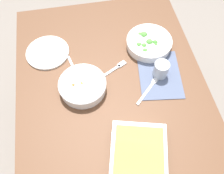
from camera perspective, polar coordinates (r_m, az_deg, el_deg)
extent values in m
plane|color=slate|center=(1.89, 0.00, -11.78)|extent=(6.00, 6.00, 0.00)
cube|color=brown|center=(1.23, 0.00, -0.48)|extent=(1.20, 0.90, 0.04)
cylinder|color=brown|center=(1.86, -15.10, 5.86)|extent=(0.06, 0.06, 0.70)
cylinder|color=brown|center=(1.91, 8.71, 9.39)|extent=(0.06, 0.06, 0.70)
cube|color=#4C5670|center=(1.27, 10.55, 2.76)|extent=(0.30, 0.24, 0.00)
cylinder|color=white|center=(1.19, -6.55, 0.19)|extent=(0.21, 0.21, 0.05)
torus|color=white|center=(1.17, -6.66, 0.79)|extent=(0.22, 0.22, 0.01)
cylinder|color=olive|center=(1.19, -6.56, 0.26)|extent=(0.18, 0.18, 0.03)
sphere|color=olive|center=(1.18, -7.39, 0.73)|extent=(0.01, 0.01, 0.01)
sphere|color=silver|center=(1.18, -6.40, 0.82)|extent=(0.02, 0.02, 0.02)
sphere|color=silver|center=(1.18, -7.05, 0.99)|extent=(0.02, 0.02, 0.02)
sphere|color=#C66633|center=(1.17, -8.59, 0.29)|extent=(0.02, 0.02, 0.02)
sphere|color=olive|center=(1.17, -6.66, 0.72)|extent=(0.02, 0.02, 0.02)
cylinder|color=white|center=(1.36, 8.23, 9.62)|extent=(0.23, 0.23, 0.05)
torus|color=white|center=(1.34, 8.34, 10.21)|extent=(0.24, 0.24, 0.01)
cylinder|color=#8CB272|center=(1.35, 8.25, 9.69)|extent=(0.19, 0.19, 0.02)
sphere|color=#569E42|center=(1.36, 7.11, 11.48)|extent=(0.04, 0.04, 0.04)
sphere|color=#569E42|center=(1.30, 7.36, 8.06)|extent=(0.03, 0.03, 0.03)
sphere|color=#3D7A33|center=(1.36, 7.01, 11.07)|extent=(0.02, 0.02, 0.02)
sphere|color=#569E42|center=(1.36, 6.22, 11.62)|extent=(0.02, 0.02, 0.02)
sphere|color=#569E42|center=(1.33, 8.31, 9.87)|extent=(0.03, 0.03, 0.03)
sphere|color=#569E42|center=(1.31, 5.99, 9.33)|extent=(0.03, 0.03, 0.03)
sphere|color=#478C38|center=(1.33, 9.58, 9.70)|extent=(0.03, 0.03, 0.03)
sphere|color=#569E42|center=(1.33, 9.74, 9.24)|extent=(0.02, 0.02, 0.02)
sphere|color=#569E42|center=(1.31, 7.14, 9.11)|extent=(0.03, 0.03, 0.03)
cube|color=silver|center=(1.05, 5.87, -16.00)|extent=(0.35, 0.29, 0.06)
cube|color=gold|center=(1.04, 5.93, -15.82)|extent=(0.30, 0.25, 0.04)
cylinder|color=#B2BCC6|center=(1.24, 10.84, 3.81)|extent=(0.07, 0.07, 0.08)
cylinder|color=black|center=(1.25, 10.75, 3.48)|extent=(0.06, 0.06, 0.05)
cylinder|color=silver|center=(1.37, -14.15, 7.48)|extent=(0.22, 0.22, 0.01)
cube|color=silver|center=(1.29, -8.67, 4.42)|extent=(0.14, 0.05, 0.01)
ellipsoid|color=silver|center=(1.24, -7.36, 1.62)|extent=(0.05, 0.03, 0.01)
cube|color=silver|center=(1.37, 8.12, 9.02)|extent=(0.11, 0.10, 0.01)
ellipsoid|color=silver|center=(1.39, 5.14, 10.72)|extent=(0.05, 0.05, 0.01)
cube|color=silver|center=(1.20, 7.44, -1.49)|extent=(0.11, 0.11, 0.01)
ellipsoid|color=silver|center=(1.24, 9.48, 1.37)|extent=(0.05, 0.05, 0.01)
cube|color=silver|center=(1.26, -0.83, 3.22)|extent=(0.08, 0.13, 0.01)
cube|color=silver|center=(1.29, 2.17, 5.15)|extent=(0.04, 0.05, 0.01)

